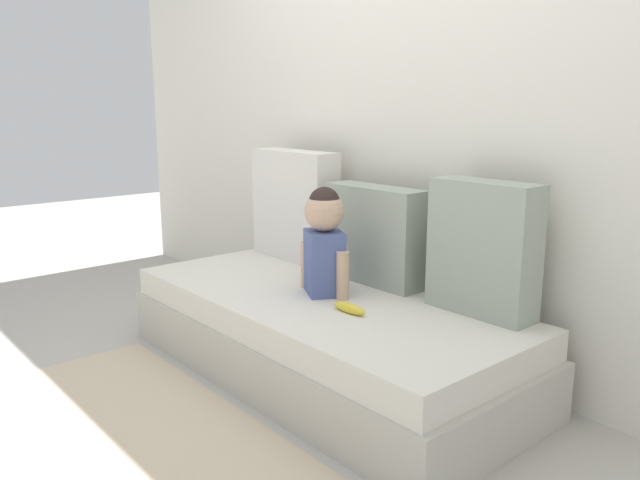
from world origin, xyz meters
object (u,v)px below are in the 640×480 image
toddler (324,239)px  throw_pillow_left (295,205)px  throw_pillow_right (483,248)px  banana (350,308)px  couch (321,335)px  throw_pillow_center (375,235)px

toddler → throw_pillow_left: bearing=152.9°
throw_pillow_right → toddler: 0.69m
throw_pillow_right → toddler: size_ratio=1.12×
throw_pillow_left → banana: bearing=-25.0°
throw_pillow_left → toddler: (0.59, -0.30, -0.04)m
throw_pillow_right → toddler: (-0.62, -0.30, -0.02)m
throw_pillow_left → couch: bearing=-28.9°
throw_pillow_right → toddler: throw_pillow_right is taller
throw_pillow_left → throw_pillow_right: size_ratio=1.09×
couch → banana: 0.34m
toddler → throw_pillow_center: bearing=87.4°
toddler → banana: toddler is taller
throw_pillow_center → throw_pillow_right: size_ratio=0.98×
couch → toddler: bearing=114.3°
throw_pillow_center → toddler: size_ratio=1.10×
couch → banana: bearing=-15.2°
throw_pillow_center → toddler: (-0.01, -0.30, 0.02)m
couch → banana: banana is taller
throw_pillow_left → throw_pillow_center: size_ratio=1.11×
toddler → couch: bearing=-65.7°
couch → throw_pillow_left: (-0.60, 0.33, 0.48)m
throw_pillow_left → throw_pillow_center: (0.60, 0.00, -0.07)m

